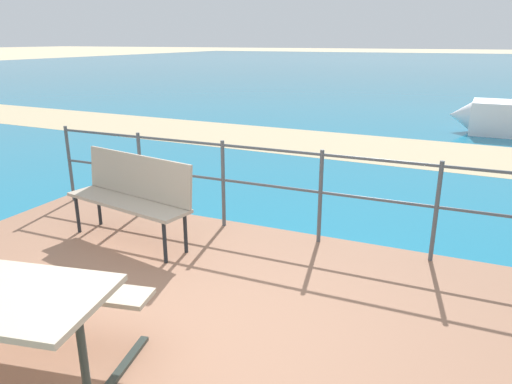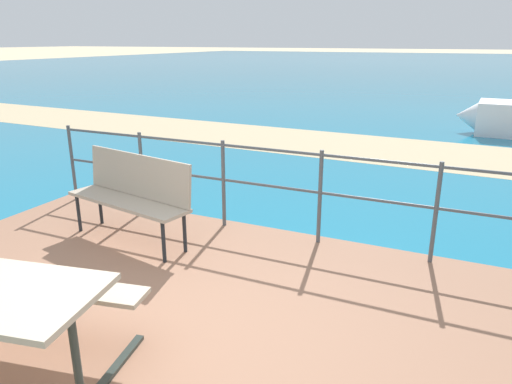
% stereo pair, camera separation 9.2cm
% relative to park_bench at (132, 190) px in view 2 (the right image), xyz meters
% --- Properties ---
extents(ground_plane, '(240.00, 240.00, 0.00)m').
position_rel_park_bench_xyz_m(ground_plane, '(1.31, -1.68, -0.63)').
color(ground_plane, beige).
extents(patio_paving, '(6.40, 5.20, 0.06)m').
position_rel_park_bench_xyz_m(patio_paving, '(1.31, -1.68, -0.60)').
color(patio_paving, '#996B51').
rests_on(patio_paving, ground).
extents(sea_water, '(90.00, 90.00, 0.01)m').
position_rel_park_bench_xyz_m(sea_water, '(1.31, 38.32, -0.63)').
color(sea_water, teal).
rests_on(sea_water, ground).
extents(beach_strip, '(54.06, 4.66, 0.01)m').
position_rel_park_bench_xyz_m(beach_strip, '(1.31, 6.03, -0.62)').
color(beach_strip, tan).
rests_on(beach_strip, ground).
extents(park_bench, '(1.61, 0.71, 0.95)m').
position_rel_park_bench_xyz_m(park_bench, '(0.00, 0.00, 0.00)').
color(park_bench, tan).
rests_on(park_bench, patio_paving).
extents(railing_fence, '(5.94, 0.04, 1.04)m').
position_rel_park_bench_xyz_m(railing_fence, '(1.31, 0.77, 0.08)').
color(railing_fence, '#4C5156').
rests_on(railing_fence, patio_paving).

